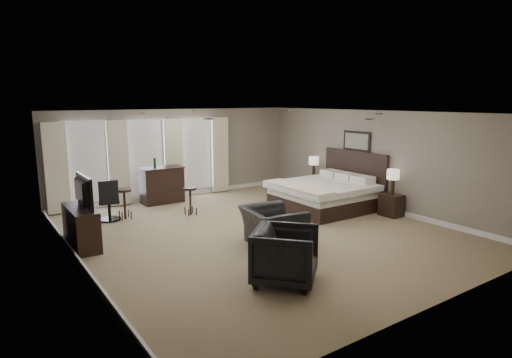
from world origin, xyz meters
TOP-DOWN VIEW (x-y plane):
  - room at (0.00, 0.00)m, footprint 7.60×8.60m
  - window_bay at (-1.00, 4.11)m, footprint 5.25×0.20m
  - bed at (2.58, 0.63)m, footprint 2.32×2.22m
  - nightstand_near at (3.47, -0.82)m, footprint 0.41×0.51m
  - nightstand_far at (3.47, 2.08)m, footprint 0.42×0.51m
  - lamp_near at (3.47, -0.82)m, footprint 0.31×0.31m
  - lamp_far at (3.47, 2.08)m, footprint 0.30×0.30m
  - wall_art at (3.70, 0.63)m, footprint 0.04×0.96m
  - dresser at (-3.45, 1.19)m, footprint 0.44×1.37m
  - tv at (-3.45, 1.19)m, footprint 0.64×1.10m
  - armchair_near at (-0.29, -0.92)m, footprint 0.94×1.28m
  - armchair_far at (-1.17, -2.43)m, footprint 1.32×1.31m
  - bar_counter at (-0.71, 3.75)m, footprint 1.17×0.61m
  - bar_stool_left at (-2.11, 2.69)m, footprint 0.46×0.46m
  - bar_stool_right at (-0.63, 2.12)m, footprint 0.44×0.44m
  - desk_chair at (-2.46, 2.77)m, footprint 0.62×0.62m

SIDE VIEW (x-z plane):
  - nightstand_near at x=3.47m, z-range 0.00..0.55m
  - nightstand_far at x=3.47m, z-range 0.00..0.56m
  - bar_stool_right at x=-0.63m, z-range 0.00..0.71m
  - bar_stool_left at x=-2.11m, z-range 0.00..0.74m
  - dresser at x=-3.45m, z-range 0.00..0.80m
  - armchair_far at x=-1.17m, z-range 0.00..0.99m
  - desk_chair at x=-2.46m, z-range 0.00..1.02m
  - bar_counter at x=-0.71m, z-range 0.00..1.02m
  - armchair_near at x=-0.29m, z-range 0.00..1.03m
  - bed at x=2.58m, z-range 0.00..1.48m
  - lamp_near at x=3.47m, z-range 0.55..1.18m
  - tv at x=-3.45m, z-range 0.80..0.94m
  - lamp_far at x=3.47m, z-range 0.56..1.18m
  - window_bay at x=-1.00m, z-range 0.05..2.35m
  - room at x=0.00m, z-range -0.02..2.62m
  - wall_art at x=3.70m, z-range 1.47..2.03m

